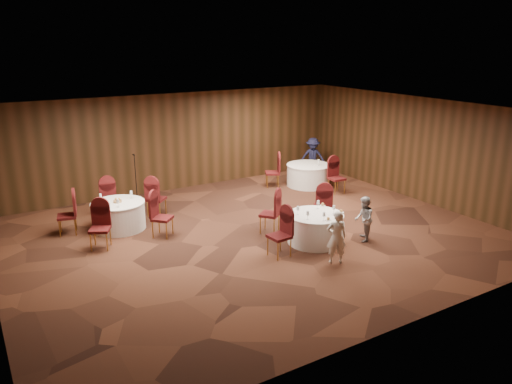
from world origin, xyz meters
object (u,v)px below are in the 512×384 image
woman_a (336,237)px  man_c (313,157)px  table_main (315,228)px  table_right (308,175)px  table_left (119,215)px  mic_stand (137,189)px  woman_b (364,219)px

woman_a → man_c: (4.11, 6.27, 0.09)m
table_main → man_c: (3.78, 5.08, 0.34)m
table_right → table_left: bearing=-174.2°
man_c → table_left: bearing=-132.0°
table_right → table_main: bearing=-124.9°
woman_a → man_c: bearing=-97.5°
table_main → table_right: 5.07m
mic_stand → man_c: mic_stand is taller
table_main → table_left: 5.22m
man_c → woman_a: bearing=-87.2°
table_left → man_c: size_ratio=0.99×
table_right → woman_a: 6.25m
table_main → mic_stand: 6.04m
table_main → man_c: man_c is taller
woman_b → woman_a: bearing=-26.4°
table_right → woman_a: woman_a is taller
table_right → man_c: bearing=46.4°
table_main → table_left: same height
table_left → table_right: (6.81, 0.70, 0.00)m
woman_b → man_c: bearing=-166.6°
woman_a → woman_b: woman_a is taller
table_left → table_right: same height
table_right → woman_a: bearing=-121.2°
table_right → man_c: size_ratio=1.05×
table_right → mic_stand: bearing=168.0°
woman_a → table_right: bearing=-95.4°
table_left → man_c: man_c is taller
woman_b → mic_stand: bearing=-107.6°
table_left → man_c: (7.69, 1.62, 0.34)m
table_right → man_c: man_c is taller
woman_b → table_left: bearing=-89.6°
table_right → woman_a: (-3.23, -5.35, 0.25)m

